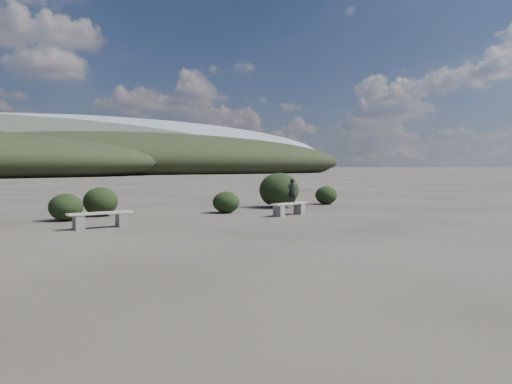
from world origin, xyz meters
TOP-DOWN VIEW (x-y plane):
  - ground at (0.00, 0.00)m, footprint 1200.00×1200.00m
  - bench_left at (-3.78, 5.67)m, footprint 2.01×0.51m
  - bench_right at (3.53, 5.84)m, footprint 1.99×0.94m
  - seated_person at (3.67, 5.88)m, footprint 0.36×0.26m
  - shrub_a at (-4.25, 8.45)m, footprint 1.17×1.17m
  - shrub_b at (-2.76, 9.53)m, footprint 1.30×1.30m
  - shrub_c at (1.93, 8.04)m, footprint 1.10×1.10m
  - shrub_d at (5.28, 9.05)m, footprint 1.84×1.84m
  - shrub_e at (8.41, 9.42)m, footprint 1.09×1.09m

SIDE VIEW (x-z plane):
  - ground at x=0.00m, z-range 0.00..0.00m
  - bench_right at x=3.53m, z-range 0.05..0.54m
  - bench_left at x=-3.78m, z-range 0.05..0.55m
  - shrub_c at x=1.93m, z-range 0.00..0.88m
  - shrub_e at x=8.41m, z-range 0.00..0.91m
  - shrub_a at x=-4.25m, z-range 0.00..0.96m
  - shrub_b at x=-2.76m, z-range 0.00..1.11m
  - shrub_d at x=5.28m, z-range 0.00..1.61m
  - seated_person at x=3.67m, z-range 0.49..1.42m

